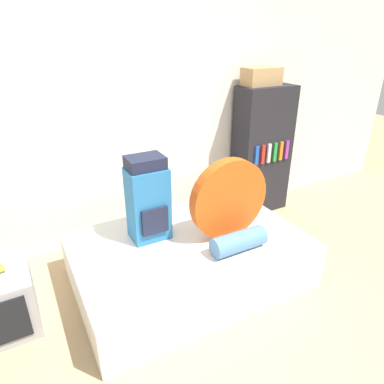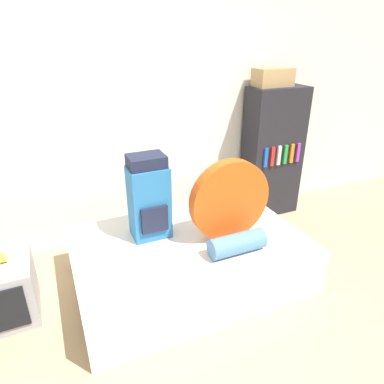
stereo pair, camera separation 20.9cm
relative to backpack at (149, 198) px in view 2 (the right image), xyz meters
The scene contains 9 objects.
ground_plane 1.34m from the backpack, 88.21° to the right, with size 16.00×16.00×0.00m, color tan.
wall_back 0.99m from the backpack, 87.62° to the left, with size 8.00×0.05×2.60m.
bed 0.66m from the backpack, 37.61° to the right, with size 1.95×1.30×0.41m.
backpack is the anchor object (origin of this frame).
tent_bag 0.68m from the backpack, 26.52° to the right, with size 0.71×0.10×0.71m.
sleeping_roll 0.82m from the backpack, 44.43° to the right, with size 0.47×0.17×0.17m.
banana_bunch 1.21m from the backpack, behind, with size 0.12×0.15×0.04m.
bookshelf 1.79m from the backpack, 19.39° to the left, with size 0.66×0.36×1.51m.
cardboard_box 1.93m from the backpack, 21.17° to the left, with size 0.41×0.23×0.19m.
Camera 2 is at (-0.75, -1.42, 2.04)m, focal length 32.00 mm.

